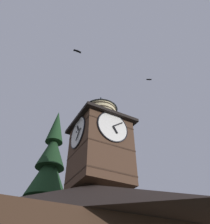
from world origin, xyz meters
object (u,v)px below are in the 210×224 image
object	(u,v)px
flying_bird_high	(77,51)
flying_bird_low	(149,80)
pine_tree_behind	(44,205)
moon	(85,213)
clock_tower	(100,142)

from	to	relation	value
flying_bird_high	flying_bird_low	bearing A→B (deg)	-176.18
pine_tree_behind	moon	bearing A→B (deg)	-119.97
pine_tree_behind	flying_bird_low	world-z (taller)	flying_bird_low
pine_tree_behind	flying_bird_low	xyz separation A→B (m)	(-6.94, 8.89, 11.79)
flying_bird_high	flying_bird_low	size ratio (longest dim) A/B	1.24
pine_tree_behind	flying_bird_high	bearing A→B (deg)	80.23
pine_tree_behind	flying_bird_low	bearing A→B (deg)	127.98
moon	flying_bird_low	xyz separation A→B (m)	(12.29, 42.25, 3.24)
pine_tree_behind	flying_bird_high	xyz separation A→B (m)	(1.63, 9.47, 10.49)
flying_bird_high	flying_bird_low	xyz separation A→B (m)	(-8.57, -0.57, 1.30)
clock_tower	flying_bird_high	xyz separation A→B (m)	(3.25, 1.61, 7.51)
moon	clock_tower	bearing A→B (deg)	66.86
clock_tower	moon	world-z (taller)	moon
moon	flying_bird_low	world-z (taller)	flying_bird_low
moon	flying_bird_high	distance (m)	47.68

